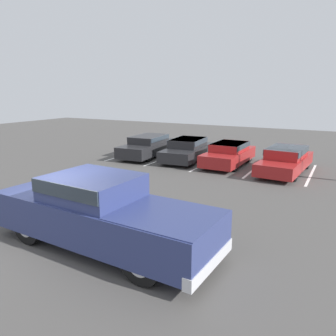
# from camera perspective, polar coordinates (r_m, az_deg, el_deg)

# --- Properties ---
(ground_plane) EXTENTS (60.00, 60.00, 0.00)m
(ground_plane) POSITION_cam_1_polar(r_m,az_deg,el_deg) (9.54, -18.90, -11.36)
(ground_plane) COLOR #4C4947
(stall_stripe_a) EXTENTS (0.12, 4.58, 0.01)m
(stall_stripe_a) POSITION_cam_1_polar(r_m,az_deg,el_deg) (20.58, -6.98, 2.39)
(stall_stripe_a) COLOR white
(stall_stripe_a) RESTS_ON ground_plane
(stall_stripe_b) EXTENTS (0.12, 4.58, 0.01)m
(stall_stripe_b) POSITION_cam_1_polar(r_m,az_deg,el_deg) (19.19, -0.53, 1.69)
(stall_stripe_b) COLOR white
(stall_stripe_b) RESTS_ON ground_plane
(stall_stripe_c) EXTENTS (0.12, 4.58, 0.01)m
(stall_stripe_c) POSITION_cam_1_polar(r_m,az_deg,el_deg) (18.08, 6.80, 0.87)
(stall_stripe_c) COLOR white
(stall_stripe_c) RESTS_ON ground_plane
(stall_stripe_d) EXTENTS (0.12, 4.58, 0.01)m
(stall_stripe_d) POSITION_cam_1_polar(r_m,az_deg,el_deg) (17.30, 14.94, -0.05)
(stall_stripe_d) COLOR white
(stall_stripe_d) RESTS_ON ground_plane
(stall_stripe_e) EXTENTS (0.12, 4.58, 0.01)m
(stall_stripe_e) POSITION_cam_1_polar(r_m,az_deg,el_deg) (16.91, 23.65, -1.04)
(stall_stripe_e) COLOR white
(stall_stripe_e) RESTS_ON ground_plane
(pickup_truck) EXTENTS (6.08, 2.29, 1.83)m
(pickup_truck) POSITION_cam_1_polar(r_m,az_deg,el_deg) (8.34, -11.18, -7.60)
(pickup_truck) COLOR navy
(pickup_truck) RESTS_ON ground_plane
(parked_sedan_a) EXTENTS (2.06, 4.84, 1.24)m
(parked_sedan_a) POSITION_cam_1_polar(r_m,az_deg,el_deg) (19.81, -3.45, 3.97)
(parked_sedan_a) COLOR #232326
(parked_sedan_a) RESTS_ON ground_plane
(parked_sedan_b) EXTENTS (2.11, 4.59, 1.23)m
(parked_sedan_b) POSITION_cam_1_polar(r_m,az_deg,el_deg) (18.65, 3.42, 3.38)
(parked_sedan_b) COLOR #232326
(parked_sedan_b) RESTS_ON ground_plane
(parked_sedan_c) EXTENTS (1.76, 4.35, 1.18)m
(parked_sedan_c) POSITION_cam_1_polar(r_m,az_deg,el_deg) (17.68, 10.55, 2.55)
(parked_sedan_c) COLOR maroon
(parked_sedan_c) RESTS_ON ground_plane
(parked_sedan_d) EXTENTS (2.04, 4.87, 1.22)m
(parked_sedan_d) POSITION_cam_1_polar(r_m,az_deg,el_deg) (16.78, 19.81, 1.48)
(parked_sedan_d) COLOR maroon
(parked_sedan_d) RESTS_ON ground_plane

